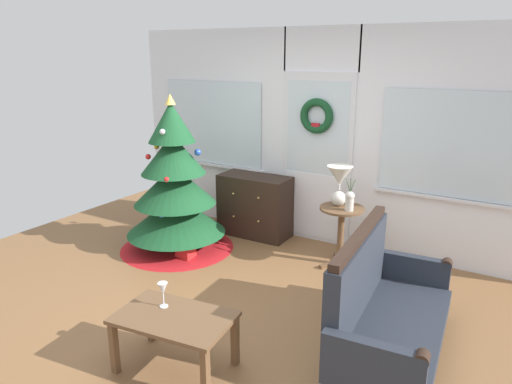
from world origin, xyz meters
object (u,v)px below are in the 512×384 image
object	(u,v)px
table_lamp	(340,180)
side_table	(341,224)
flower_vase	(350,200)
wine_glass	(163,289)
settee_sofa	(381,305)
gift_box	(186,252)
coffee_table	(174,324)
christmas_tree	(175,194)
dresser_cabinet	(255,206)

from	to	relation	value
table_lamp	side_table	bearing A→B (deg)	-33.69
side_table	table_lamp	size ratio (longest dim) A/B	1.51
flower_vase	wine_glass	world-z (taller)	flower_vase
settee_sofa	flower_vase	distance (m)	1.51
settee_sofa	flower_vase	size ratio (longest dim) A/B	4.61
wine_glass	gift_box	xyz separation A→B (m)	(-1.02, 1.48, -0.49)
flower_vase	coffee_table	bearing A→B (deg)	-101.48
wine_glass	gift_box	bearing A→B (deg)	124.55
side_table	wine_glass	xyz separation A→B (m)	(-0.51, -2.27, 0.11)
settee_sofa	wine_glass	distance (m)	1.67
wine_glass	side_table	bearing A→B (deg)	77.30
christmas_tree	dresser_cabinet	bearing A→B (deg)	56.24
wine_glass	gift_box	world-z (taller)	wine_glass
christmas_tree	coffee_table	distance (m)	2.32
dresser_cabinet	flower_vase	xyz separation A→B (m)	(1.37, -0.34, 0.39)
flower_vase	coffee_table	distance (m)	2.36
dresser_cabinet	gift_box	world-z (taller)	dresser_cabinet
table_lamp	wine_glass	world-z (taller)	table_lamp
table_lamp	coffee_table	xyz separation A→B (m)	(-0.30, -2.37, -0.58)
coffee_table	settee_sofa	bearing A→B (deg)	40.44
table_lamp	settee_sofa	bearing A→B (deg)	-56.27
gift_box	dresser_cabinet	bearing A→B (deg)	76.14
table_lamp	flower_vase	xyz separation A→B (m)	(0.16, -0.10, -0.17)
coffee_table	flower_vase	bearing A→B (deg)	78.52
christmas_tree	side_table	xyz separation A→B (m)	(1.84, 0.57, -0.21)
christmas_tree	settee_sofa	size ratio (longest dim) A/B	1.13
settee_sofa	table_lamp	xyz separation A→B (m)	(-0.90, 1.35, 0.57)
dresser_cabinet	settee_sofa	distance (m)	2.64
side_table	settee_sofa	bearing A→B (deg)	-57.29
gift_box	side_table	bearing A→B (deg)	27.24
side_table	flower_vase	size ratio (longest dim) A/B	1.89
gift_box	christmas_tree	bearing A→B (deg)	145.03
dresser_cabinet	side_table	size ratio (longest dim) A/B	1.37
flower_vase	dresser_cabinet	bearing A→B (deg)	165.98
wine_glass	flower_vase	bearing A→B (deg)	74.54
table_lamp	dresser_cabinet	bearing A→B (deg)	168.69
dresser_cabinet	wine_glass	xyz separation A→B (m)	(0.76, -2.55, 0.19)
side_table	flower_vase	world-z (taller)	flower_vase
dresser_cabinet	gift_box	xyz separation A→B (m)	(-0.26, -1.07, -0.30)
table_lamp	flower_vase	bearing A→B (deg)	-32.01
settee_sofa	table_lamp	bearing A→B (deg)	123.73
dresser_cabinet	gift_box	distance (m)	1.14
table_lamp	flower_vase	distance (m)	0.25
wine_glass	settee_sofa	bearing A→B (deg)	35.43
table_lamp	gift_box	world-z (taller)	table_lamp
dresser_cabinet	wine_glass	distance (m)	2.67
settee_sofa	side_table	distance (m)	1.56
settee_sofa	wine_glass	xyz separation A→B (m)	(-1.35, -0.96, 0.20)
flower_vase	table_lamp	bearing A→B (deg)	147.99
flower_vase	gift_box	bearing A→B (deg)	-155.94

